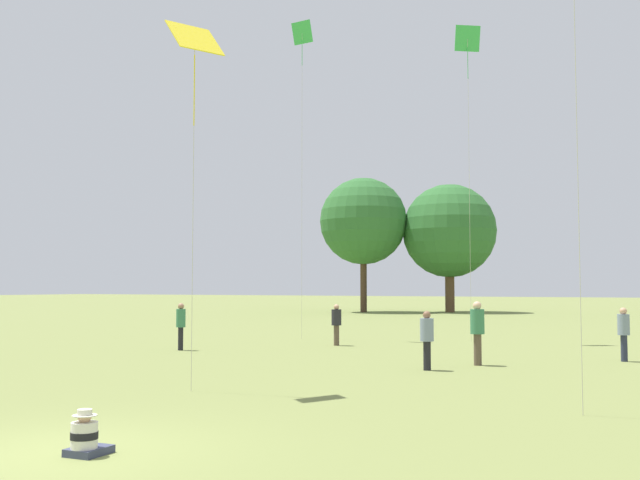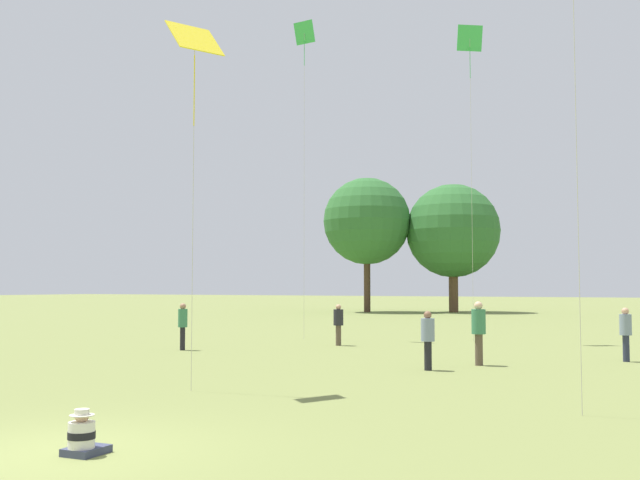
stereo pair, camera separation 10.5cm
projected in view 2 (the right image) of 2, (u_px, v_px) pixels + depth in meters
The scene contains 12 objects.
ground_plane at pixel (51, 453), 9.85m from camera, with size 300.00×300.00×0.00m, color olive.
seated_toddler at pixel (83, 437), 9.74m from camera, with size 0.46×0.56×0.61m.
person_standing_0 at pixel (479, 327), 20.84m from camera, with size 0.54×0.54×1.78m.
person_standing_2 at pixel (626, 330), 21.86m from camera, with size 0.48×0.48×1.58m.
person_standing_3 at pixel (183, 322), 25.79m from camera, with size 0.33×0.33×1.62m.
person_standing_4 at pixel (428, 335), 19.61m from camera, with size 0.44×0.44×1.55m.
person_standing_5 at pixel (338, 321), 27.82m from camera, with size 0.46×0.46×1.53m.
kite_0 at pixel (195, 46), 16.15m from camera, with size 1.15×1.29×7.95m.
kite_1 at pixel (304, 45), 31.87m from camera, with size 0.95×0.36×13.47m.
kite_2 at pixel (470, 48), 30.11m from camera, with size 0.98×0.78×12.70m.
distant_tree_1 at pixel (367, 221), 63.96m from camera, with size 7.43×7.43×11.49m.
distant_tree_3 at pixel (453, 231), 63.70m from camera, with size 7.97×7.97×10.92m.
Camera 2 is at (7.80, -7.20, 2.20)m, focal length 42.00 mm.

